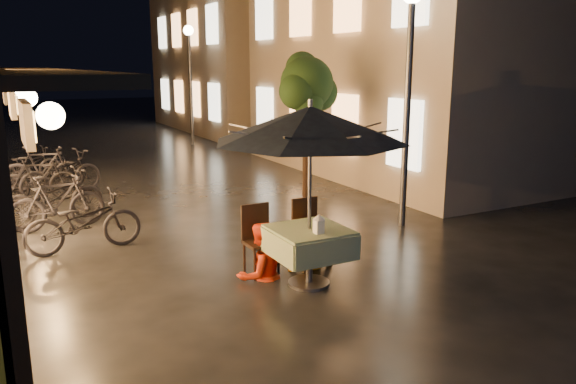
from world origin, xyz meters
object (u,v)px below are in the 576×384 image
streetlamp_near (409,62)px  cafe_table (309,242)px  table_lantern (319,223)px  person_yellow (310,219)px  bicycle_0 (83,222)px  patio_umbrella (310,124)px  person_orange (260,224)px

streetlamp_near → cafe_table: streetlamp_near is taller
cafe_table → table_lantern: size_ratio=3.96×
person_yellow → bicycle_0: size_ratio=0.80×
patio_umbrella → bicycle_0: 4.12m
table_lantern → person_orange: 0.94m
cafe_table → person_yellow: bearing=59.2°
cafe_table → person_orange: bearing=129.0°
person_yellow → streetlamp_near: bearing=-154.8°
patio_umbrella → person_orange: (-0.46, 0.56, -1.39)m
cafe_table → patio_umbrella: bearing=-104.0°
cafe_table → bicycle_0: size_ratio=0.56×
cafe_table → patio_umbrella: size_ratio=0.39×
person_yellow → bicycle_0: bearing=-36.6°
cafe_table → person_orange: 0.74m
streetlamp_near → bicycle_0: bearing=167.3°
streetlamp_near → person_yellow: bearing=-157.4°
table_lantern → person_orange: bearing=119.6°
patio_umbrella → person_orange: bearing=129.0°
cafe_table → person_yellow: 0.69m
patio_umbrella → person_orange: 1.57m
streetlamp_near → bicycle_0: streetlamp_near is taller
cafe_table → streetlamp_near: bearing=29.5°
patio_umbrella → bicycle_0: bearing=130.6°
patio_umbrella → person_yellow: 1.59m
patio_umbrella → cafe_table: bearing=76.0°
streetlamp_near → cafe_table: (-2.91, -1.65, -2.33)m
patio_umbrella → table_lantern: patio_umbrella is taller
cafe_table → bicycle_0: 3.76m
patio_umbrella → table_lantern: size_ratio=10.09×
person_yellow → bicycle_0: 3.61m
cafe_table → patio_umbrella: 1.56m
bicycle_0 → patio_umbrella: bearing=-141.7°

